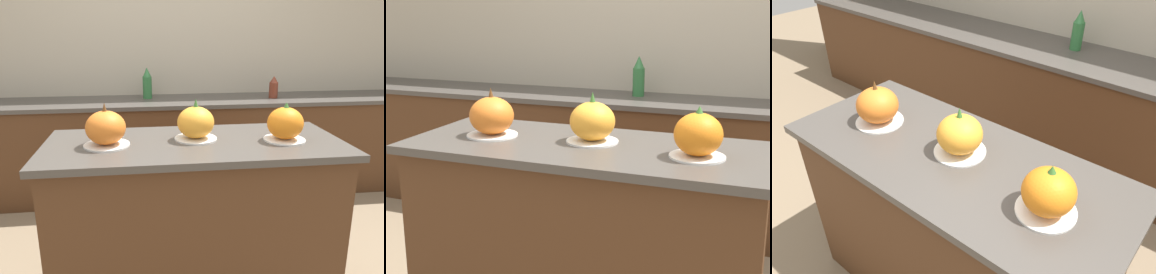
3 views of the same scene
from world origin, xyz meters
TOP-DOWN VIEW (x-y plane):
  - wall_back at (0.00, 1.85)m, footprint 8.00×0.06m
  - kitchen_island at (0.00, 0.00)m, footprint 1.52×0.65m
  - back_counter at (0.00, 1.52)m, footprint 6.00×0.60m
  - pumpkin_cake_left at (-0.44, -0.01)m, footprint 0.22×0.22m
  - pumpkin_cake_center at (0.01, 0.04)m, footprint 0.22×0.22m
  - pumpkin_cake_right at (0.46, -0.04)m, footprint 0.21×0.21m
  - bottle_tall at (-0.21, 1.62)m, footprint 0.08×0.08m
  - bottle_short at (0.94, 1.50)m, footprint 0.08×0.08m

SIDE VIEW (x-z plane):
  - back_counter at x=0.00m, z-range 0.00..0.90m
  - kitchen_island at x=0.00m, z-range 0.00..0.96m
  - bottle_short at x=0.94m, z-range 0.89..1.09m
  - bottle_tall at x=-0.21m, z-range 0.89..1.17m
  - pumpkin_cake_center at x=0.01m, z-range 0.93..1.15m
  - pumpkin_cake_right at x=0.46m, z-range 0.94..1.14m
  - pumpkin_cake_left at x=-0.44m, z-range 0.93..1.15m
  - wall_back at x=0.00m, z-range 0.00..2.50m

